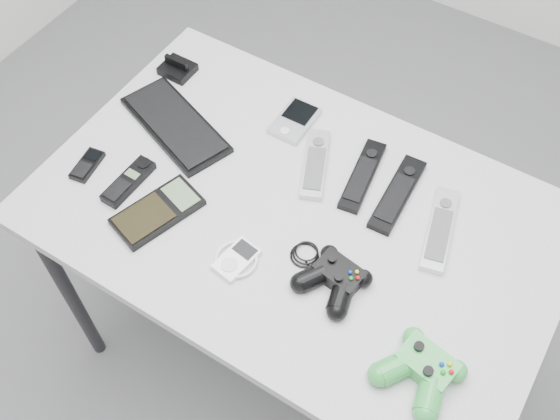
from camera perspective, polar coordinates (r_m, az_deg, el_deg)
The scene contains 15 objects.
floor at distance 2.08m, azimuth 2.43°, elevation -11.69°, with size 3.50×3.50×0.00m, color slate.
desk at distance 1.46m, azimuth 1.50°, elevation -1.61°, with size 1.12×0.72×0.75m.
pda_keyboard at distance 1.57m, azimuth -9.10°, elevation 7.39°, with size 0.30×0.13×0.02m, color black.
dock_bracket at distance 1.69m, azimuth -8.96°, elevation 12.30°, with size 0.08×0.07×0.04m, color black.
pda at distance 1.56m, azimuth 1.29°, elevation 7.81°, with size 0.08×0.12×0.02m, color #B0B1B8.
remote_silver_a at distance 1.48m, azimuth 3.10°, elevation 4.05°, with size 0.05×0.19×0.02m, color #B0B1B8.
remote_black_a at distance 1.47m, azimuth 7.21°, elevation 3.04°, with size 0.05×0.20×0.02m, color black.
remote_black_b at distance 1.45m, azimuth 10.20°, elevation 1.41°, with size 0.05×0.21×0.02m, color black.
remote_silver_b at distance 1.41m, azimuth 13.76°, elevation -1.61°, with size 0.05×0.21×0.02m, color silver.
mobile_phone at distance 1.54m, azimuth -16.45°, elevation 3.79°, with size 0.04×0.09×0.02m, color black.
cordless_handset at distance 1.48m, azimuth -13.07°, elevation 2.44°, with size 0.04×0.14×0.02m, color black.
calculator at distance 1.42m, azimuth -10.62°, elevation -0.12°, with size 0.10×0.19×0.02m, color black.
mp3_player at distance 1.34m, azimuth -3.82°, elevation -4.31°, with size 0.09×0.09×0.02m, color white.
controller_black at distance 1.30m, azimuth 4.79°, elevation -5.89°, with size 0.23×0.14×0.05m, color black, non-canonical shape.
controller_green at distance 1.24m, azimuth 12.24°, elevation -13.40°, with size 0.15×0.16×0.05m, color #268B28, non-canonical shape.
Camera 1 is at (0.36, -0.74, 1.91)m, focal length 42.00 mm.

